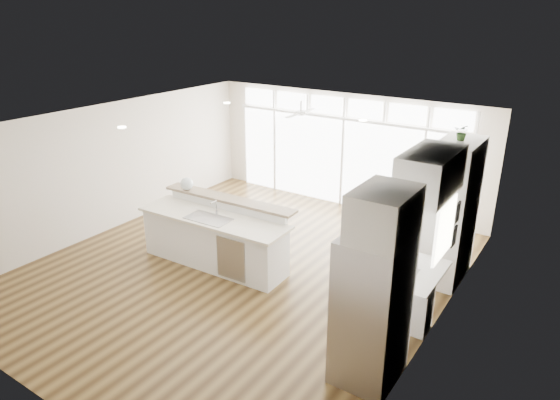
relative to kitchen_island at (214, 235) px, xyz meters
The scene contains 24 objects.
floor 0.83m from the kitchen_island, 15.50° to the left, with size 7.00×8.00×0.02m, color #3D2A12.
ceiling 2.18m from the kitchen_island, 15.50° to the left, with size 7.00×8.00×0.02m, color white.
wall_back 4.26m from the kitchen_island, 82.51° to the left, with size 7.00×0.04×2.70m, color beige.
wall_front 3.96m from the kitchen_island, 81.93° to the right, with size 7.00×0.04×2.70m, color beige.
wall_left 3.05m from the kitchen_island, behind, with size 0.04×8.00×2.70m, color beige.
wall_right 4.12m from the kitchen_island, ahead, with size 0.04×8.00×2.70m, color beige.
glass_wall 4.15m from the kitchen_island, 82.40° to the left, with size 5.80×0.06×2.08m, color white.
transom_row 4.50m from the kitchen_island, 82.40° to the left, with size 5.90×0.06×0.40m, color white.
desk_window 4.14m from the kitchen_island, ahead, with size 0.04×0.85×0.85m, color white.
ceiling_fan 3.51m from the kitchen_island, 89.11° to the left, with size 1.16×1.16×0.32m, color silver.
recessed_lights 2.19m from the kitchen_island, 32.77° to the left, with size 3.40×3.00×0.02m, color white.
oven_cabinet 4.25m from the kitchen_island, 27.71° to the left, with size 0.64×1.20×2.50m, color white.
desk_nook 3.71m from the kitchen_island, ahead, with size 0.72×1.30×0.76m, color white.
upper_cabinets 4.14m from the kitchen_island, ahead, with size 0.64×1.30×0.64m, color white.
refrigerator 3.87m from the kitchen_island, 18.15° to the right, with size 0.76×0.90×2.00m, color #A2A2A6.
fridge_cabinet 4.26m from the kitchen_island, 17.88° to the right, with size 0.64×0.90×0.60m, color white.
framed_photos 4.23m from the kitchen_island, 14.97° to the left, with size 0.06×0.22×0.80m, color black.
kitchen_island is the anchor object (origin of this frame).
rug 2.88m from the kitchen_island, 21.67° to the left, with size 0.95×0.69×0.01m, color #331810.
office_chair 2.76m from the kitchen_island, ahead, with size 0.54×0.49×1.03m, color black.
fishbowl 1.25m from the kitchen_island, 159.07° to the left, with size 0.25×0.25×0.25m, color silver.
monitor 3.64m from the kitchen_island, ahead, with size 0.08×0.47×0.39m, color black.
keyboard 3.46m from the kitchen_island, ahead, with size 0.11×0.28×0.01m, color silver.
potted_plant 4.66m from the kitchen_island, 27.71° to the left, with size 0.24×0.27×0.21m, color #3A6129.
Camera 1 is at (5.11, -6.41, 4.51)m, focal length 32.00 mm.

